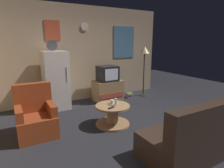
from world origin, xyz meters
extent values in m
plane|color=#232328|center=(0.00, 0.00, 0.00)|extent=(12.00, 12.00, 0.00)
cube|color=tan|center=(0.00, 2.45, 1.37)|extent=(5.20, 0.10, 2.74)
cube|color=teal|center=(1.40, 2.39, 1.71)|extent=(0.76, 0.02, 1.00)
cube|color=#C64C2D|center=(-0.86, 2.39, 2.02)|extent=(0.40, 0.02, 0.52)
cylinder|color=silver|center=(0.05, 2.39, 2.15)|extent=(0.22, 0.03, 0.22)
cube|color=silver|center=(-0.95, 1.99, 0.75)|extent=(0.60, 0.60, 1.50)
cylinder|color=silver|center=(-0.73, 1.68, 0.95)|extent=(0.02, 0.02, 0.36)
cylinder|color=#4C4C51|center=(-1.00, 1.91, 1.64)|extent=(0.26, 0.04, 0.26)
cube|color=#9E754C|center=(0.54, 1.94, 0.30)|extent=(0.84, 0.52, 0.60)
cube|color=#AD4733|center=(0.54, 1.67, 0.21)|extent=(0.76, 0.01, 0.14)
cube|color=black|center=(0.54, 1.94, 0.82)|extent=(0.54, 0.50, 0.44)
cube|color=silver|center=(0.54, 1.68, 0.82)|extent=(0.41, 0.01, 0.33)
cylinder|color=#332D28|center=(1.79, 1.80, 0.01)|extent=(0.24, 0.24, 0.02)
cylinder|color=#332D28|center=(1.79, 1.80, 0.70)|extent=(0.04, 0.04, 1.40)
cone|color=#F2D18C|center=(1.79, 1.80, 1.48)|extent=(0.32, 0.32, 0.22)
cylinder|color=#9E754C|center=(-0.18, 0.36, 0.02)|extent=(0.72, 0.72, 0.04)
cylinder|color=#9E754C|center=(-0.18, 0.36, 0.22)|extent=(0.24, 0.24, 0.39)
cylinder|color=#9E754C|center=(-0.18, 0.36, 0.41)|extent=(0.72, 0.72, 0.04)
cylinder|color=silver|center=(-0.12, 0.32, 0.51)|extent=(0.05, 0.05, 0.15)
cylinder|color=silver|center=(-0.15, 0.44, 0.48)|extent=(0.08, 0.08, 0.09)
cube|color=black|center=(-0.30, 0.21, 0.45)|extent=(0.16, 0.09, 0.02)
cube|color=maroon|center=(-1.65, 0.64, 0.20)|extent=(0.68, 0.68, 0.40)
cube|color=maroon|center=(-1.65, 0.90, 0.68)|extent=(0.68, 0.16, 0.56)
cube|color=maroon|center=(-1.93, 0.64, 0.50)|extent=(0.12, 0.60, 0.20)
cube|color=maroon|center=(-1.37, 0.64, 0.50)|extent=(0.12, 0.60, 0.20)
cube|color=#38281E|center=(0.40, -1.16, 0.20)|extent=(1.70, 0.80, 0.40)
cube|color=#38281E|center=(0.40, -1.46, 0.66)|extent=(1.70, 0.20, 0.52)
cube|color=#A1659A|center=(1.26, 1.83, 0.01)|extent=(0.19, 0.15, 0.03)
cube|color=teal|center=(1.26, 1.83, 0.04)|extent=(0.16, 0.12, 0.02)
cube|color=#B56E75|center=(1.26, 1.83, 0.06)|extent=(0.19, 0.14, 0.02)
cube|color=#5F91BA|center=(1.26, 1.83, 0.09)|extent=(0.20, 0.14, 0.03)
cube|color=#73C133|center=(1.26, 1.83, 0.11)|extent=(0.16, 0.18, 0.03)
cube|color=slate|center=(1.26, 1.83, 0.14)|extent=(0.19, 0.14, 0.02)
camera|label=1|loc=(-2.03, -2.90, 1.74)|focal=30.27mm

